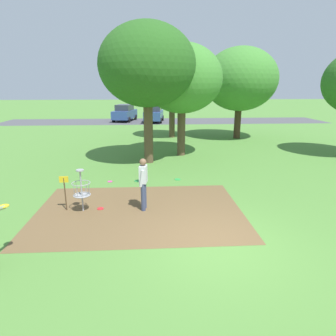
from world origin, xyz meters
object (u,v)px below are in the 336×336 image
Objects in this scene: disc_golf_basket at (80,189)px; tree_mid_right at (182,79)px; frisbee_near_basket at (110,182)px; player_foreground_watching at (143,181)px; frisbee_mid_grass at (178,179)px; tree_near_right at (147,66)px; frisbee_by_tee at (100,209)px; tree_near_left at (240,79)px; parked_car_leftmost at (125,113)px; tree_mid_left at (172,86)px; parked_car_center_left at (154,114)px.

tree_mid_right is (4.05, 7.68, 3.50)m from disc_golf_basket.
disc_golf_basket is at bearing -100.41° from frisbee_near_basket.
frisbee_mid_grass is (1.39, 3.03, -0.96)m from player_foreground_watching.
tree_near_right is 2.52m from tree_mid_right.
frisbee_by_tee is 9.34m from tree_mid_right.
frisbee_near_basket is at bearing 79.59° from disc_golf_basket.
tree_mid_right reaches higher than frisbee_by_tee.
frisbee_by_tee is 4.06m from frisbee_mid_grass.
frisbee_near_basket is 0.03× the size of tree_mid_right.
tree_near_left is (8.37, 10.07, 4.32)m from frisbee_near_basket.
disc_golf_basket is 9.36m from tree_mid_right.
tree_mid_right is 18.16m from parked_car_leftmost.
tree_mid_right reaches higher than parked_car_leftmost.
tree_near_right reaches higher than tree_mid_right.
player_foreground_watching is at bearing -104.81° from tree_mid_right.
frisbee_by_tee and frisbee_mid_grass have the same top height.
player_foreground_watching is 3.41m from frisbee_near_basket.
tree_mid_right is at bearing -74.97° from parked_car_leftmost.
tree_mid_right is at bearing 40.17° from tree_near_right.
parked_car_center_left is (-1.26, 9.99, -2.94)m from tree_mid_left.
tree_near_right reaches higher than parked_car_center_left.
frisbee_mid_grass is at bearing -97.81° from tree_mid_right.
tree_mid_right is at bearing -132.39° from tree_near_left.
player_foreground_watching is at bearing -84.05° from parked_car_leftmost.
tree_near_right is at bearing 88.51° from player_foreground_watching.
tree_mid_right is at bearing 82.19° from frisbee_mid_grass.
tree_near_left is 1.18× the size of tree_mid_left.
parked_car_leftmost reaches higher than frisbee_near_basket.
player_foreground_watching is 7.22m from tree_near_right.
parked_car_leftmost is at bearing 112.22° from tree_mid_left.
parked_car_center_left is (2.12, 23.67, 0.91)m from frisbee_by_tee.
tree_mid_left is at bearing 76.11° from frisbee_by_tee.
frisbee_near_basket is 13.79m from tree_near_left.
parked_car_leftmost is (-1.17, 24.81, 0.91)m from frisbee_by_tee.
player_foreground_watching is 0.25× the size of tree_near_right.
tree_near_left is 1.47× the size of parked_car_leftmost.
frisbee_near_basket is at bearing -129.71° from tree_near_left.
tree_mid_left is at bearing 72.48° from frisbee_near_basket.
tree_near_right is 19.42m from parked_car_leftmost.
tree_near_right is at bearing -91.71° from parked_car_center_left.
parked_car_center_left is (-1.34, 16.10, -3.33)m from tree_mid_right.
disc_golf_basket is 24.93m from parked_car_leftmost.
disc_golf_basket is 14.68m from tree_mid_left.
disc_golf_basket is 0.95m from frisbee_by_tee.
tree_mid_right is 16.49m from parked_car_center_left.
tree_mid_right is (-4.86, -5.32, -0.08)m from tree_near_left.
frisbee_mid_grass is 0.06× the size of parked_car_center_left.
tree_near_left reaches higher than parked_car_leftmost.
tree_mid_left is (3.97, 13.79, 3.11)m from disc_golf_basket.
frisbee_mid_grass is 11.44m from tree_mid_left.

